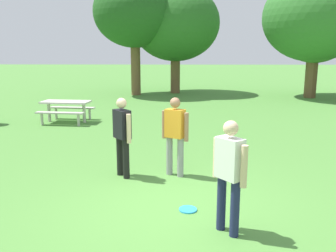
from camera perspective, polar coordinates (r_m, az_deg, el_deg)
ground_plane at (r=6.20m, az=0.15°, el=-12.54°), size 120.00×120.00×0.00m
person_thrower at (r=5.08m, az=9.70°, el=-6.89°), size 0.42×0.50×1.64m
person_catcher at (r=7.32m, az=-7.27°, el=-0.98°), size 0.42×0.50×1.64m
person_bystander at (r=7.33m, az=1.12°, el=-0.87°), size 0.54×0.38×1.64m
frisbee at (r=6.04m, az=3.19°, el=-13.10°), size 0.29×0.29×0.03m
picnic_table_near at (r=13.48m, az=-15.86°, el=2.95°), size 1.83×1.58×0.77m
tree_tall_left at (r=21.15m, az=-5.31°, el=17.49°), size 4.64×4.64×6.63m
tree_broad_center at (r=21.97m, az=1.20°, el=15.94°), size 5.19×5.19×6.32m
tree_far_right at (r=21.26m, az=22.35°, el=15.67°), size 5.50×5.50×6.62m
tree_slender_mid at (r=21.20m, az=22.40°, el=13.28°), size 3.60×3.60×4.94m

